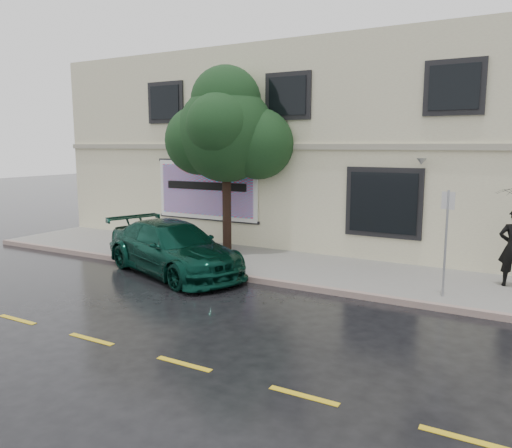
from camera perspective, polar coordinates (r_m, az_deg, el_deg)
The scene contains 10 objects.
ground at distance 12.67m, azimuth -6.46°, elevation -7.79°, with size 90.00×90.00×0.00m, color black.
sidewalk at distance 15.31m, azimuth 0.69°, elevation -4.50°, with size 20.00×3.50×0.15m, color gray.
curb at distance 13.85m, azimuth -2.81°, elevation -5.97°, with size 20.00×0.18×0.16m, color gray.
road_marking at distance 10.21m, azimuth -18.31°, elevation -12.39°, with size 19.00×0.12×0.01m, color gold.
building at distance 20.11m, azimuth 8.70°, elevation 8.48°, with size 20.00×8.12×7.00m.
billboard at distance 18.07m, azimuth -5.68°, elevation 3.89°, with size 4.30×0.16×2.20m.
car at distance 14.47m, azimuth -9.45°, elevation -2.72°, with size 2.25×5.08×1.48m, color #083126.
street_tree at distance 16.67m, azimuth -3.43°, elevation 10.24°, with size 3.20×3.20×5.48m.
fire_hydrant at distance 16.05m, azimuth -6.00°, elevation -2.34°, with size 0.30×0.28×0.73m.
sign_pole at distance 12.25m, azimuth 20.92°, elevation -0.97°, with size 0.30×0.10×2.49m.
Camera 1 is at (7.15, -9.80, 3.65)m, focal length 35.00 mm.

